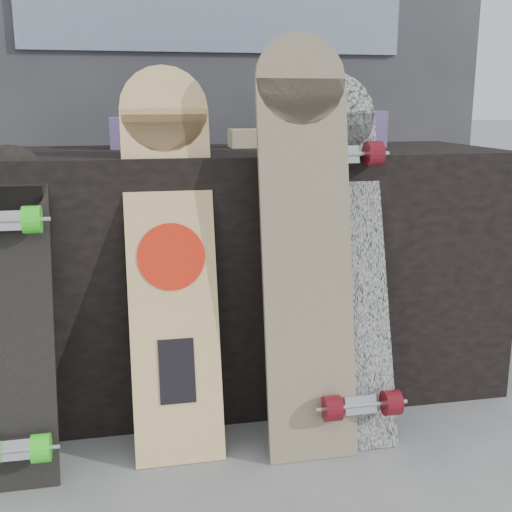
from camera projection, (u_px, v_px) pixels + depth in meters
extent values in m
plane|color=slate|center=(287.00, 455.00, 1.77)|extent=(60.00, 60.00, 0.00)
cube|color=black|center=(252.00, 270.00, 2.15)|extent=(1.60, 0.60, 0.80)
cube|color=#35353A|center=(213.00, 66.00, 2.80)|extent=(2.40, 0.20, 2.20)
cube|color=navy|center=(216.00, 14.00, 2.65)|extent=(1.60, 0.02, 0.30)
cube|color=#483C7B|center=(138.00, 133.00, 2.10)|extent=(0.18, 0.12, 0.10)
cube|color=#483C7B|center=(360.00, 129.00, 2.19)|extent=(0.14, 0.14, 0.12)
cube|color=#D1B78C|center=(262.00, 138.00, 2.16)|extent=(0.22, 0.10, 0.06)
cube|color=beige|center=(173.00, 285.00, 1.74)|extent=(0.24, 0.27, 0.93)
cylinder|color=beige|center=(164.00, 109.00, 1.75)|extent=(0.24, 0.08, 0.24)
cylinder|color=red|center=(171.00, 257.00, 1.73)|extent=(0.18, 0.05, 0.18)
cube|color=black|center=(177.00, 371.00, 1.72)|extent=(0.10, 0.05, 0.17)
cube|color=beige|center=(307.00, 271.00, 1.73)|extent=(0.25, 0.22, 1.01)
cylinder|color=beige|center=(300.00, 79.00, 1.71)|extent=(0.25, 0.06, 0.25)
cube|color=silver|center=(346.00, 279.00, 1.82)|extent=(0.24, 0.30, 0.92)
cylinder|color=silver|center=(334.00, 113.00, 1.85)|extent=(0.24, 0.09, 0.23)
cube|color=silver|center=(359.00, 404.00, 1.76)|extent=(0.09, 0.04, 0.06)
cylinder|color=maroon|center=(332.00, 408.00, 1.72)|extent=(0.04, 0.07, 0.07)
cylinder|color=maroon|center=(391.00, 403.00, 1.76)|extent=(0.05, 0.07, 0.07)
cube|color=silver|center=(342.00, 156.00, 1.80)|extent=(0.09, 0.04, 0.06)
cylinder|color=maroon|center=(315.00, 155.00, 1.76)|extent=(0.04, 0.07, 0.07)
cylinder|color=maroon|center=(374.00, 154.00, 1.80)|extent=(0.05, 0.07, 0.07)
cube|color=black|center=(15.00, 333.00, 1.64)|extent=(0.19, 0.25, 0.75)
cylinder|color=black|center=(9.00, 181.00, 1.66)|extent=(0.19, 0.07, 0.19)
cube|color=silver|center=(16.00, 449.00, 1.58)|extent=(0.09, 0.04, 0.06)
cylinder|color=#35F522|center=(41.00, 448.00, 1.57)|extent=(0.04, 0.07, 0.07)
cube|color=silver|center=(8.00, 221.00, 1.61)|extent=(0.09, 0.04, 0.06)
cylinder|color=#35F522|center=(32.00, 220.00, 1.60)|extent=(0.04, 0.07, 0.07)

